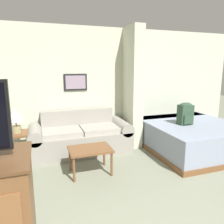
{
  "coord_description": "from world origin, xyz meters",
  "views": [
    {
      "loc": [
        -1.01,
        -0.89,
        1.75
      ],
      "look_at": [
        0.08,
        2.3,
        1.05
      ],
      "focal_mm": 35.0,
      "sensor_mm": 36.0,
      "label": 1
    }
  ],
  "objects_px": {
    "table_lamp": "(15,117)",
    "couch": "(81,137)",
    "bed": "(191,136)",
    "backpack": "(185,113)",
    "coffee_table": "(90,151)"
  },
  "relations": [
    {
      "from": "table_lamp",
      "to": "backpack",
      "type": "relative_size",
      "value": 1.05
    },
    {
      "from": "bed",
      "to": "backpack",
      "type": "bearing_deg",
      "value": -166.44
    },
    {
      "from": "couch",
      "to": "table_lamp",
      "type": "relative_size",
      "value": 4.29
    },
    {
      "from": "backpack",
      "to": "bed",
      "type": "bearing_deg",
      "value": 13.56
    },
    {
      "from": "table_lamp",
      "to": "coffee_table",
      "type": "bearing_deg",
      "value": -38.18
    },
    {
      "from": "bed",
      "to": "backpack",
      "type": "distance_m",
      "value": 0.57
    },
    {
      "from": "couch",
      "to": "bed",
      "type": "distance_m",
      "value": 2.35
    },
    {
      "from": "couch",
      "to": "coffee_table",
      "type": "xyz_separation_m",
      "value": [
        -0.03,
        -0.98,
        0.06
      ]
    },
    {
      "from": "coffee_table",
      "to": "backpack",
      "type": "relative_size",
      "value": 1.53
    },
    {
      "from": "table_lamp",
      "to": "backpack",
      "type": "bearing_deg",
      "value": -10.64
    },
    {
      "from": "coffee_table",
      "to": "backpack",
      "type": "bearing_deg",
      "value": 8.5
    },
    {
      "from": "table_lamp",
      "to": "couch",
      "type": "bearing_deg",
      "value": 2.78
    },
    {
      "from": "couch",
      "to": "backpack",
      "type": "distance_m",
      "value": 2.21
    },
    {
      "from": "coffee_table",
      "to": "table_lamp",
      "type": "height_order",
      "value": "table_lamp"
    },
    {
      "from": "table_lamp",
      "to": "bed",
      "type": "relative_size",
      "value": 0.24
    }
  ]
}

